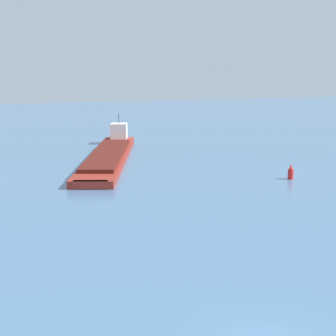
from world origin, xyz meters
The scene contains 2 objects.
cargo_barge centered at (6.72, 55.14, 0.80)m, with size 18.79×38.25×5.55m.
channel_buoy_red centered at (23.84, 32.64, 0.81)m, with size 0.70×0.70×1.90m.
Camera 1 is at (-12.24, -18.22, 13.07)m, focal length 53.41 mm.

